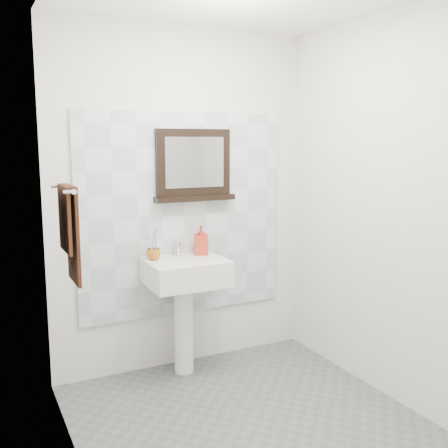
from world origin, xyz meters
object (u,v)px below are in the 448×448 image
at_px(framed_mirror, 193,167).
at_px(hand_towel, 70,227).
at_px(soap_dispenser, 201,240).
at_px(pedestal_sink, 185,285).
at_px(toothbrush_cup, 154,254).

xyz_separation_m(framed_mirror, hand_towel, (-1.01, -0.60, -0.28)).
bearing_deg(soap_dispenser, pedestal_sink, -128.41).
xyz_separation_m(pedestal_sink, hand_towel, (-0.86, -0.41, 0.54)).
distance_m(soap_dispenser, framed_mirror, 0.54).
bearing_deg(hand_towel, toothbrush_cup, 37.82).
bearing_deg(soap_dispenser, hand_towel, -132.89).
bearing_deg(toothbrush_cup, soap_dispenser, 0.97).
height_order(toothbrush_cup, soap_dispenser, soap_dispenser).
bearing_deg(framed_mirror, hand_towel, -149.23).
height_order(toothbrush_cup, hand_towel, hand_towel).
height_order(pedestal_sink, soap_dispenser, soap_dispenser).
bearing_deg(framed_mirror, toothbrush_cup, -165.68).
relative_size(pedestal_sink, toothbrush_cup, 9.54).
bearing_deg(toothbrush_cup, pedestal_sink, -25.76).
bearing_deg(hand_towel, soap_dispenser, 26.70).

